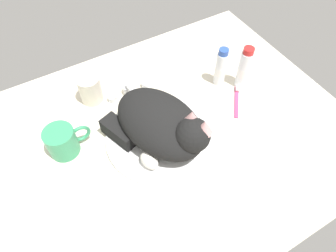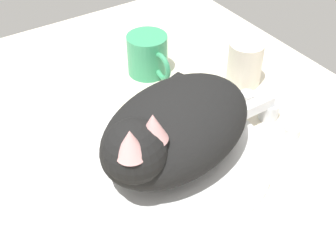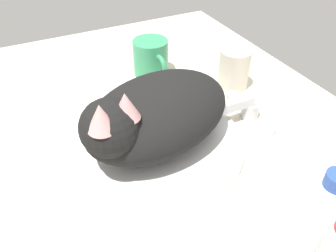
{
  "view_description": "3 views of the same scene",
  "coord_description": "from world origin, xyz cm",
  "px_view_note": "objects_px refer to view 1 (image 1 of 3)",
  "views": [
    {
      "loc": [
        -22.88,
        -44.1,
        71.79
      ],
      "look_at": [
        1.45,
        -1.97,
        6.99
      ],
      "focal_mm": 32.84,
      "sensor_mm": 36.0,
      "label": 1
    },
    {
      "loc": [
        42.15,
        -29.25,
        51.69
      ],
      "look_at": [
        -1.11,
        -0.91,
        7.0
      ],
      "focal_mm": 47.56,
      "sensor_mm": 36.0,
      "label": 2
    },
    {
      "loc": [
        42.89,
        -19.41,
        42.0
      ],
      "look_at": [
        0.61,
        1.53,
        4.4
      ],
      "focal_mm": 37.08,
      "sensor_mm": 36.0,
      "label": 3
    }
  ],
  "objects_px": {
    "mouthwash_bottle": "(244,69)",
    "coffee_mug": "(63,141)",
    "toothbrush": "(238,100)",
    "rinse_cup": "(90,89)",
    "toothpaste_bottle": "(221,68)",
    "faucet": "(131,91)",
    "cat": "(162,125)"
  },
  "relations": [
    {
      "from": "mouthwash_bottle",
      "to": "coffee_mug",
      "type": "bearing_deg",
      "value": 176.04
    },
    {
      "from": "coffee_mug",
      "to": "toothbrush",
      "type": "relative_size",
      "value": 1.11
    },
    {
      "from": "mouthwash_bottle",
      "to": "toothbrush",
      "type": "relative_size",
      "value": 1.33
    },
    {
      "from": "coffee_mug",
      "to": "toothbrush",
      "type": "height_order",
      "value": "coffee_mug"
    },
    {
      "from": "rinse_cup",
      "to": "mouthwash_bottle",
      "type": "distance_m",
      "value": 0.47
    },
    {
      "from": "toothpaste_bottle",
      "to": "mouthwash_bottle",
      "type": "distance_m",
      "value": 0.07
    },
    {
      "from": "toothpaste_bottle",
      "to": "rinse_cup",
      "type": "bearing_deg",
      "value": 160.58
    },
    {
      "from": "faucet",
      "to": "mouthwash_bottle",
      "type": "xyz_separation_m",
      "value": [
        0.33,
        -0.13,
        0.05
      ]
    },
    {
      "from": "rinse_cup",
      "to": "cat",
      "type": "bearing_deg",
      "value": -65.63
    },
    {
      "from": "faucet",
      "to": "toothbrush",
      "type": "distance_m",
      "value": 0.33
    },
    {
      "from": "toothbrush",
      "to": "cat",
      "type": "bearing_deg",
      "value": -176.89
    },
    {
      "from": "rinse_cup",
      "to": "toothbrush",
      "type": "xyz_separation_m",
      "value": [
        0.39,
        -0.23,
        -0.04
      ]
    },
    {
      "from": "coffee_mug",
      "to": "mouthwash_bottle",
      "type": "xyz_separation_m",
      "value": [
        0.57,
        -0.04,
        0.03
      ]
    },
    {
      "from": "cat",
      "to": "mouthwash_bottle",
      "type": "relative_size",
      "value": 2.13
    },
    {
      "from": "cat",
      "to": "toothpaste_bottle",
      "type": "height_order",
      "value": "cat"
    },
    {
      "from": "toothbrush",
      "to": "coffee_mug",
      "type": "bearing_deg",
      "value": 169.93
    },
    {
      "from": "toothpaste_bottle",
      "to": "coffee_mug",
      "type": "bearing_deg",
      "value": -179.56
    },
    {
      "from": "toothpaste_bottle",
      "to": "toothbrush",
      "type": "distance_m",
      "value": 0.11
    },
    {
      "from": "toothpaste_bottle",
      "to": "faucet",
      "type": "bearing_deg",
      "value": 162.42
    },
    {
      "from": "cat",
      "to": "coffee_mug",
      "type": "relative_size",
      "value": 2.56
    },
    {
      "from": "faucet",
      "to": "mouthwash_bottle",
      "type": "distance_m",
      "value": 0.36
    },
    {
      "from": "coffee_mug",
      "to": "mouthwash_bottle",
      "type": "relative_size",
      "value": 0.83
    },
    {
      "from": "toothbrush",
      "to": "rinse_cup",
      "type": "bearing_deg",
      "value": 149.12
    },
    {
      "from": "cat",
      "to": "mouthwash_bottle",
      "type": "height_order",
      "value": "cat"
    },
    {
      "from": "faucet",
      "to": "cat",
      "type": "relative_size",
      "value": 0.47
    },
    {
      "from": "toothpaste_bottle",
      "to": "cat",
      "type": "bearing_deg",
      "value": -157.72
    },
    {
      "from": "toothpaste_bottle",
      "to": "toothbrush",
      "type": "bearing_deg",
      "value": -87.72
    },
    {
      "from": "faucet",
      "to": "toothpaste_bottle",
      "type": "xyz_separation_m",
      "value": [
        0.27,
        -0.09,
        0.04
      ]
    },
    {
      "from": "toothbrush",
      "to": "faucet",
      "type": "bearing_deg",
      "value": 146.57
    },
    {
      "from": "cat",
      "to": "rinse_cup",
      "type": "height_order",
      "value": "cat"
    },
    {
      "from": "coffee_mug",
      "to": "toothpaste_bottle",
      "type": "xyz_separation_m",
      "value": [
        0.52,
        0.0,
        0.02
      ]
    },
    {
      "from": "cat",
      "to": "toothpaste_bottle",
      "type": "relative_size",
      "value": 2.31
    }
  ]
}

